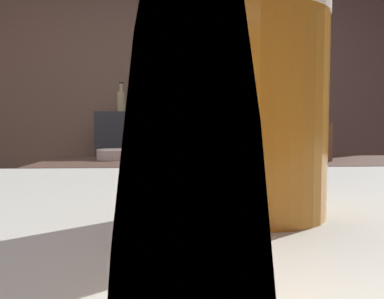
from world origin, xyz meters
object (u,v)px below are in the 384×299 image
at_px(bottle_vinegar, 206,102).
at_px(pint_glass_far, 192,40).
at_px(bottle_soy, 121,100).
at_px(bottle_olive_oil, 160,103).
at_px(knife_block, 320,141).
at_px(bartender, 212,154).
at_px(chefs_knife, 258,161).
at_px(pint_glass_near, 257,109).
at_px(mixing_bowl, 116,154).

bearing_deg(bottle_vinegar, pint_glass_far, -95.12).
xyz_separation_m(bottle_soy, bottle_olive_oil, (0.31, -0.06, -0.02)).
bearing_deg(knife_block, pint_glass_far, -112.20).
bearing_deg(bottle_soy, bottle_vinegar, 5.61).
height_order(knife_block, bottle_olive_oil, bottle_olive_oil).
bearing_deg(bartender, chefs_knife, -31.33).
bearing_deg(chefs_knife, knife_block, 12.93).
xyz_separation_m(chefs_knife, bottle_vinegar, (-0.16, 1.25, 0.37)).
xyz_separation_m(chefs_knife, pint_glass_far, (-0.44, -1.88, 0.20)).
xyz_separation_m(bartender, bottle_soy, (-0.57, 1.59, 0.32)).
bearing_deg(pint_glass_near, bottle_soy, 98.78).
relative_size(knife_block, chefs_knife, 1.19).
bearing_deg(bottle_olive_oil, mixing_bowl, -102.44).
bearing_deg(chefs_knife, pint_glass_far, -92.04).
distance_m(chefs_knife, bottle_soy, 1.50).
xyz_separation_m(pint_glass_near, pint_glass_far, (-0.05, -0.15, 0.01)).
height_order(bottle_soy, bottle_olive_oil, bottle_soy).
distance_m(knife_block, mixing_bowl, 1.09).
height_order(chefs_knife, pint_glass_near, pint_glass_near).
xyz_separation_m(mixing_bowl, bottle_vinegar, (0.59, 1.09, 0.35)).
bearing_deg(chefs_knife, mixing_bowl, 179.15).
bearing_deg(chefs_knife, bottle_olive_oil, 126.96).
relative_size(pint_glass_near, bottle_soy, 0.51).
relative_size(bartender, pint_glass_far, 12.54).
distance_m(bottle_soy, bottle_olive_oil, 0.31).
height_order(pint_glass_near, bottle_vinegar, bottle_vinegar).
bearing_deg(bottle_soy, pint_glass_far, -82.46).
xyz_separation_m(pint_glass_near, bottle_soy, (-0.45, 2.91, 0.19)).
xyz_separation_m(mixing_bowl, chefs_knife, (0.75, -0.16, -0.02)).
bearing_deg(bottle_vinegar, mixing_bowl, -118.44).
height_order(mixing_bowl, chefs_knife, mixing_bowl).
bearing_deg(bottle_vinegar, bottle_soy, -174.39).
bearing_deg(bottle_olive_oil, knife_block, -51.98).
bearing_deg(bottle_olive_oil, bottle_vinegar, 18.89).
distance_m(chefs_knife, pint_glass_far, 1.94).
bearing_deg(knife_block, bottle_vinegar, 111.57).
relative_size(chefs_knife, bottle_olive_oil, 1.36).
relative_size(mixing_bowl, chefs_knife, 0.84).
xyz_separation_m(mixing_bowl, pint_glass_near, (0.35, -1.89, 0.17)).
distance_m(bartender, pint_glass_near, 1.34).
height_order(pint_glass_far, bottle_olive_oil, bottle_olive_oil).
distance_m(mixing_bowl, chefs_knife, 0.77).
height_order(bottle_vinegar, bottle_soy, bottle_soy).
xyz_separation_m(pint_glass_far, bottle_olive_oil, (-0.10, 3.00, 0.16)).
distance_m(knife_block, bottle_soy, 1.68).
bearing_deg(knife_block, chefs_knife, -178.29).
relative_size(knife_block, mixing_bowl, 1.41).
relative_size(pint_glass_near, bottle_vinegar, 0.56).
distance_m(knife_block, bottle_vinegar, 1.36).
bearing_deg(pint_glass_far, bottle_olive_oil, 91.87).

